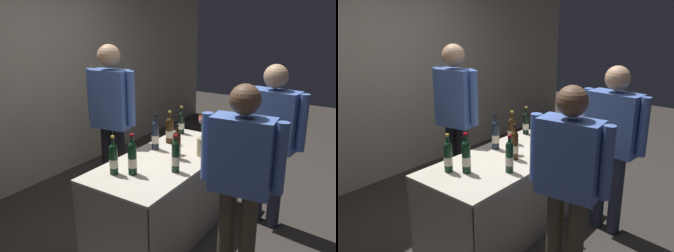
{
  "view_description": "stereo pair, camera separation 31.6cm",
  "coord_description": "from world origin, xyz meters",
  "views": [
    {
      "loc": [
        -2.53,
        -1.66,
        1.95
      ],
      "look_at": [
        0.0,
        0.0,
        1.02
      ],
      "focal_mm": 37.89,
      "sensor_mm": 36.0,
      "label": 1
    },
    {
      "loc": [
        -2.34,
        -1.92,
        1.95
      ],
      "look_at": [
        0.0,
        0.0,
        1.02
      ],
      "focal_mm": 37.89,
      "sensor_mm": 36.0,
      "label": 2
    }
  ],
  "objects": [
    {
      "name": "ground_plane",
      "position": [
        0.0,
        0.0,
        0.0
      ],
      "size": [
        12.0,
        12.0,
        0.0
      ],
      "primitive_type": "plane",
      "color": "#38332D"
    },
    {
      "name": "back_partition",
      "position": [
        0.0,
        1.91,
        1.53
      ],
      "size": [
        7.81,
        0.12,
        3.06
      ],
      "primitive_type": "cube",
      "color": "#B2A893",
      "rests_on": "ground_plane"
    },
    {
      "name": "tasting_table",
      "position": [
        0.0,
        0.0,
        0.51
      ],
      "size": [
        1.65,
        0.76,
        0.72
      ],
      "color": "beige",
      "rests_on": "ground_plane"
    },
    {
      "name": "featured_wine_bottle",
      "position": [
        0.02,
        -0.08,
        0.86
      ],
      "size": [
        0.07,
        0.07,
        0.32
      ],
      "color": "#38230F",
      "rests_on": "tasting_table"
    },
    {
      "name": "display_bottle_0",
      "position": [
        0.67,
        0.26,
        0.85
      ],
      "size": [
        0.07,
        0.07,
        0.31
      ],
      "color": "black",
      "rests_on": "tasting_table"
    },
    {
      "name": "display_bottle_1",
      "position": [
        -0.47,
        0.04,
        0.87
      ],
      "size": [
        0.07,
        0.07,
        0.35
      ],
      "color": "black",
      "rests_on": "tasting_table"
    },
    {
      "name": "display_bottle_2",
      "position": [
        0.11,
        0.22,
        0.87
      ],
      "size": [
        0.07,
        0.07,
        0.35
      ],
      "color": "#192333",
      "rests_on": "tasting_table"
    },
    {
      "name": "display_bottle_3",
      "position": [
        -0.23,
        -0.23,
        0.86
      ],
      "size": [
        0.07,
        0.07,
        0.32
      ],
      "color": "black",
      "rests_on": "tasting_table"
    },
    {
      "name": "display_bottle_4",
      "position": [
        0.34,
        0.2,
        0.86
      ],
      "size": [
        0.08,
        0.08,
        0.34
      ],
      "color": "#38230F",
      "rests_on": "tasting_table"
    },
    {
      "name": "display_bottle_5",
      "position": [
        -0.55,
        0.17,
        0.86
      ],
      "size": [
        0.07,
        0.07,
        0.33
      ],
      "color": "black",
      "rests_on": "tasting_table"
    },
    {
      "name": "wine_glass_near_vendor",
      "position": [
        0.11,
        -0.02,
        0.83
      ],
      "size": [
        0.07,
        0.07,
        0.14
      ],
      "color": "silver",
      "rests_on": "tasting_table"
    },
    {
      "name": "flower_vase",
      "position": [
        0.21,
        -0.24,
        0.85
      ],
      "size": [
        0.09,
        0.09,
        0.39
      ],
      "color": "tan",
      "rests_on": "tasting_table"
    },
    {
      "name": "brochure_stand",
      "position": [
        0.46,
        -0.27,
        0.79
      ],
      "size": [
        0.14,
        0.07,
        0.13
      ],
      "primitive_type": "cube",
      "rotation": [
        -0.01,
        0.0,
        2.7
      ],
      "color": "silver",
      "rests_on": "tasting_table"
    },
    {
      "name": "vendor_presenter",
      "position": [
        0.11,
        0.78,
        1.02
      ],
      "size": [
        0.27,
        0.56,
        1.7
      ],
      "rotation": [
        0.0,
        0.0,
        -1.42
      ],
      "color": "black",
      "rests_on": "ground_plane"
    },
    {
      "name": "taster_foreground_right",
      "position": [
        -0.35,
        -0.84,
        0.92
      ],
      "size": [
        0.25,
        0.59,
        1.54
      ],
      "rotation": [
        0.0,
        0.0,
        1.68
      ],
      "color": "#4C4233",
      "rests_on": "ground_plane"
    },
    {
      "name": "taster_foreground_left",
      "position": [
        0.58,
        -0.76,
        0.94
      ],
      "size": [
        0.26,
        0.62,
        1.56
      ],
      "rotation": [
        0.0,
        0.0,
        1.47
      ],
      "color": "#2D3347",
      "rests_on": "ground_plane"
    }
  ]
}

